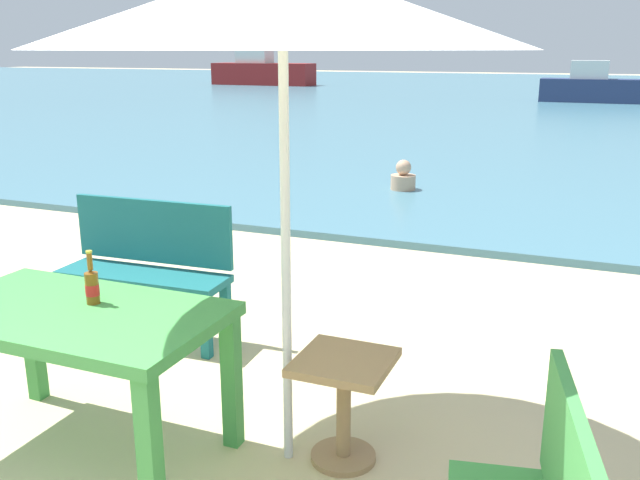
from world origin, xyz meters
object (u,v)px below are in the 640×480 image
(picnic_table_green, at_px, (76,331))
(side_table_wood, at_px, (344,394))
(swimmer_person, at_px, (403,178))
(patio_umbrella, at_px, (282,5))
(boat_ferry, at_px, (597,87))
(bench_teal_center, at_px, (147,261))
(boat_fishing_trawler, at_px, (262,71))
(beer_bottle_amber, at_px, (92,285))

(picnic_table_green, height_order, side_table_wood, picnic_table_green)
(picnic_table_green, bearing_deg, swimmer_person, 92.10)
(patio_umbrella, xyz_separation_m, boat_ferry, (0.93, 24.54, -1.51))
(side_table_wood, height_order, swimmer_person, side_table_wood)
(bench_teal_center, height_order, swimmer_person, bench_teal_center)
(boat_ferry, bearing_deg, swimmer_person, -96.63)
(side_table_wood, bearing_deg, picnic_table_green, -160.71)
(picnic_table_green, xyz_separation_m, swimmer_person, (-0.24, 6.67, -0.41))
(patio_umbrella, height_order, boat_fishing_trawler, patio_umbrella)
(bench_teal_center, relative_size, swimmer_person, 2.97)
(picnic_table_green, bearing_deg, bench_teal_center, 113.19)
(picnic_table_green, relative_size, swimmer_person, 3.41)
(beer_bottle_amber, distance_m, side_table_wood, 1.31)
(picnic_table_green, height_order, bench_teal_center, bench_teal_center)
(picnic_table_green, bearing_deg, patio_umbrella, 19.88)
(side_table_wood, bearing_deg, patio_umbrella, -162.91)
(picnic_table_green, xyz_separation_m, patio_umbrella, (0.95, 0.34, 1.47))
(boat_ferry, bearing_deg, side_table_wood, -91.56)
(picnic_table_green, distance_m, swimmer_person, 6.69)
(beer_bottle_amber, height_order, boat_ferry, boat_ferry)
(side_table_wood, bearing_deg, bench_teal_center, 152.43)
(patio_umbrella, distance_m, boat_ferry, 24.60)
(side_table_wood, relative_size, bench_teal_center, 0.44)
(picnic_table_green, bearing_deg, boat_ferry, 85.70)
(picnic_table_green, height_order, swimmer_person, picnic_table_green)
(patio_umbrella, bearing_deg, side_table_wood, 17.09)
(patio_umbrella, relative_size, swimmer_person, 5.61)
(bench_teal_center, bearing_deg, patio_umbrella, -33.53)
(patio_umbrella, bearing_deg, swimmer_person, 100.65)
(picnic_table_green, bearing_deg, beer_bottle_amber, 72.30)
(bench_teal_center, bearing_deg, side_table_wood, -27.57)
(beer_bottle_amber, bearing_deg, boat_fishing_trawler, 115.58)
(side_table_wood, bearing_deg, swimmer_person, 103.05)
(beer_bottle_amber, bearing_deg, patio_umbrella, 14.85)
(beer_bottle_amber, height_order, boat_fishing_trawler, boat_fishing_trawler)
(bench_teal_center, bearing_deg, beer_bottle_amber, -63.99)
(beer_bottle_amber, distance_m, patio_umbrella, 1.58)
(swimmer_person, bearing_deg, boat_fishing_trawler, 120.73)
(bench_teal_center, distance_m, swimmer_person, 5.34)
(bench_teal_center, height_order, boat_ferry, boat_ferry)
(swimmer_person, relative_size, boat_fishing_trawler, 0.07)
(beer_bottle_amber, bearing_deg, picnic_table_green, -107.70)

